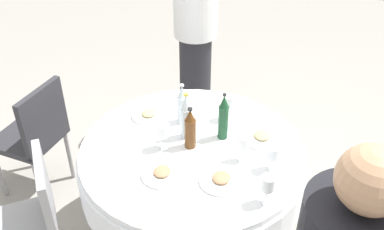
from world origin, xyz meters
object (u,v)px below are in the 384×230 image
wine_glass_outer (229,102)px  plate_east (221,180)px  chair_inner (35,132)px  chair_front (31,218)px  wine_glass_inner (273,154)px  plate_left (162,173)px  person_near (195,35)px  plate_south (149,115)px  bottle_clear_near (182,105)px  wine_glass_mid (243,144)px  bottle_clear_rear (186,117)px  dining_table (192,168)px  wine_glass_west (163,131)px  bottle_dark_green_right (223,118)px  wine_glass_front (268,184)px  plate_outer (262,137)px  bottle_brown_mid (190,129)px

wine_glass_outer → plate_east: 0.57m
chair_inner → chair_front: 0.78m
wine_glass_outer → plate_east: wine_glass_outer is taller
wine_glass_inner → plate_left: 0.58m
wine_glass_outer → person_near: person_near is taller
plate_south → person_near: 1.00m
bottle_clear_near → wine_glass_inner: bottle_clear_near is taller
wine_glass_mid → bottle_clear_near: bearing=56.7°
plate_east → plate_left: (-0.03, 0.30, 0.00)m
bottle_clear_rear → plate_left: bottle_clear_rear is taller
dining_table → wine_glass_west: wine_glass_west is taller
dining_table → plate_east: plate_east is taller
wine_glass_outer → dining_table: bearing=156.1°
bottle_dark_green_right → plate_east: bearing=-169.9°
wine_glass_front → plate_left: (0.06, 0.54, -0.10)m
wine_glass_inner → wine_glass_front: bearing=-180.0°
wine_glass_front → wine_glass_outer: size_ratio=1.00×
plate_east → wine_glass_front: bearing=-110.8°
bottle_dark_green_right → wine_glass_mid: 0.22m
dining_table → plate_south: 0.43m
bottle_clear_near → wine_glass_west: 0.27m
bottle_clear_near → chair_inner: bottle_clear_near is taller
bottle_clear_near → wine_glass_inner: size_ratio=1.81×
bottle_clear_rear → wine_glass_inner: 0.53m
dining_table → plate_outer: (0.17, -0.37, 0.16)m
wine_glass_mid → wine_glass_west: bearing=90.7°
bottle_clear_rear → plate_south: size_ratio=1.35×
plate_east → person_near: person_near is taller
bottle_clear_near → chair_front: bottle_clear_near is taller
bottle_clear_near → person_near: bearing=9.5°
bottle_dark_green_right → wine_glass_front: (-0.45, -0.30, -0.02)m
wine_glass_front → chair_front: size_ratio=0.18×
bottle_dark_green_right → plate_outer: (0.04, -0.22, -0.12)m
chair_front → wine_glass_west: bearing=-86.1°
wine_glass_front → bottle_clear_near: bearing=45.9°
wine_glass_mid → plate_outer: size_ratio=0.68×
bottle_clear_near → plate_left: (-0.49, -0.03, -0.11)m
wine_glass_mid → wine_glass_outer: bearing=21.5°
bottle_dark_green_right → plate_east: 0.39m
bottle_clear_near → wine_glass_inner: bearing=-118.0°
dining_table → wine_glass_mid: bearing=-97.6°
wine_glass_inner → person_near: size_ratio=0.09×
bottle_brown_mid → wine_glass_mid: (-0.05, -0.30, -0.01)m
plate_outer → plate_east: same height
wine_glass_mid → person_near: bearing=24.4°
plate_outer → chair_inner: (-0.01, 1.50, -0.23)m
bottle_brown_mid → wine_glass_outer: 0.35m
chair_inner → wine_glass_mid: bearing=-89.9°
wine_glass_inner → plate_east: 0.30m
plate_outer → wine_glass_mid: bearing=158.8°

